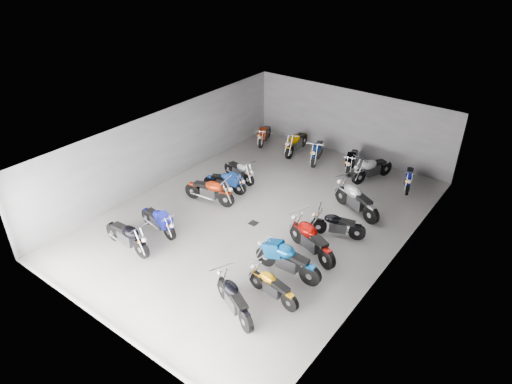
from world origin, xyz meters
TOP-DOWN VIEW (x-y plane):
  - ground at (0.00, 0.00)m, footprint 14.00×14.00m
  - wall_back at (0.00, 7.00)m, footprint 10.00×0.10m
  - wall_left at (-5.00, 0.00)m, footprint 0.10×14.00m
  - wall_right at (5.00, 0.00)m, footprint 0.10×14.00m
  - ceiling at (0.00, 0.00)m, footprint 10.00×14.00m
  - drain_grate at (0.00, -0.50)m, footprint 0.32×0.32m
  - motorcycle_left_a at (-2.49, -4.31)m, footprint 2.22×0.46m
  - motorcycle_left_b at (-2.42, -2.97)m, footprint 2.01×0.49m
  - motorcycle_left_d at (-2.29, -0.35)m, footprint 2.21×0.61m
  - motorcycle_left_e at (-2.36, 0.67)m, footprint 1.90×0.61m
  - motorcycle_left_f at (-2.52, 1.80)m, footprint 1.89×0.55m
  - motorcycle_right_a at (2.30, -4.44)m, footprint 1.98×1.01m
  - motorcycle_right_b at (2.83, -3.31)m, footprint 1.93×0.46m
  - motorcycle_right_c at (2.57, -2.14)m, footprint 2.36×0.48m
  - motorcycle_right_d at (2.63, -0.79)m, footprint 2.26×1.03m
  - motorcycle_right_e at (2.86, 0.65)m, footprint 1.89×0.84m
  - motorcycle_right_f at (2.68, 2.47)m, footprint 2.24×1.04m
  - motorcycle_back_a at (-3.99, 5.67)m, footprint 0.80×1.87m
  - motorcycle_back_b at (-2.06, 5.63)m, footprint 0.54×2.26m
  - motorcycle_back_c at (-0.79, 5.49)m, footprint 0.80×2.08m
  - motorcycle_back_d at (0.94, 5.61)m, footprint 0.69×2.03m
  - motorcycle_back_e at (2.05, 5.29)m, footprint 0.95×2.13m
  - motorcycle_back_f at (3.60, 5.59)m, footprint 0.70×1.84m

SIDE VIEW (x-z plane):
  - ground at x=0.00m, z-range 0.00..0.00m
  - drain_grate at x=0.00m, z-range 0.00..0.01m
  - motorcycle_back_f at x=3.60m, z-range 0.04..0.87m
  - motorcycle_left_f at x=-2.52m, z-range 0.04..0.88m
  - motorcycle_left_e at x=-2.36m, z-range 0.04..0.89m
  - motorcycle_right_b at x=2.83m, z-range 0.04..0.89m
  - motorcycle_back_a at x=-3.99m, z-range 0.04..0.90m
  - motorcycle_right_e at x=2.86m, z-range 0.04..0.91m
  - motorcycle_left_b at x=-2.42m, z-range 0.04..0.92m
  - motorcycle_back_d at x=0.94m, z-range 0.04..0.95m
  - motorcycle_right_a at x=2.30m, z-range 0.04..0.97m
  - motorcycle_back_c at x=-0.79m, z-range 0.04..0.98m
  - motorcycle_left_d at x=-2.29m, z-range 0.04..1.02m
  - motorcycle_left_a at x=-2.49m, z-range 0.04..1.02m
  - motorcycle_back_e at x=2.05m, z-range 0.04..1.03m
  - motorcycle_back_b at x=-2.06m, z-range 0.05..1.04m
  - motorcycle_right_c at x=2.57m, z-range 0.05..1.08m
  - motorcycle_right_f at x=2.68m, z-range 0.05..1.09m
  - motorcycle_right_d at x=2.63m, z-range 0.05..1.09m
  - wall_back at x=0.00m, z-range 0.00..3.20m
  - wall_left at x=-5.00m, z-range 0.00..3.20m
  - wall_right at x=5.00m, z-range 0.00..3.20m
  - ceiling at x=0.00m, z-range 3.20..3.24m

